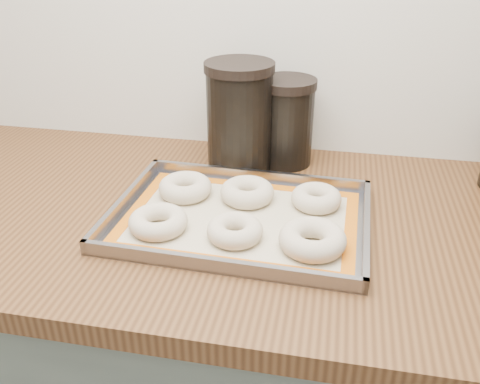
% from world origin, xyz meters
% --- Properties ---
extents(countertop, '(3.06, 0.68, 0.04)m').
position_xyz_m(countertop, '(0.00, 1.68, 0.88)').
color(countertop, brown).
rests_on(countertop, cabinet).
extents(baking_tray, '(0.47, 0.34, 0.03)m').
position_xyz_m(baking_tray, '(-0.19, 1.64, 0.91)').
color(baking_tray, gray).
rests_on(baking_tray, countertop).
extents(baking_mat, '(0.43, 0.30, 0.00)m').
position_xyz_m(baking_mat, '(-0.19, 1.64, 0.90)').
color(baking_mat, '#C6B793').
rests_on(baking_mat, baking_tray).
extents(bagel_front_left, '(0.12, 0.12, 0.03)m').
position_xyz_m(bagel_front_left, '(-0.32, 1.58, 0.92)').
color(bagel_front_left, beige).
rests_on(bagel_front_left, baking_mat).
extents(bagel_front_mid, '(0.10, 0.10, 0.03)m').
position_xyz_m(bagel_front_mid, '(-0.19, 1.58, 0.92)').
color(bagel_front_mid, beige).
rests_on(bagel_front_mid, baking_mat).
extents(bagel_front_right, '(0.14, 0.14, 0.04)m').
position_xyz_m(bagel_front_right, '(-0.05, 1.57, 0.92)').
color(bagel_front_right, beige).
rests_on(bagel_front_right, baking_mat).
extents(bagel_back_left, '(0.12, 0.12, 0.04)m').
position_xyz_m(bagel_back_left, '(-0.31, 1.71, 0.92)').
color(bagel_back_left, beige).
rests_on(bagel_back_left, baking_mat).
extents(bagel_back_mid, '(0.10, 0.10, 0.04)m').
position_xyz_m(bagel_back_mid, '(-0.19, 1.71, 0.92)').
color(bagel_back_mid, beige).
rests_on(bagel_back_mid, baking_mat).
extents(bagel_back_right, '(0.11, 0.11, 0.03)m').
position_xyz_m(bagel_back_right, '(-0.06, 1.72, 0.92)').
color(bagel_back_right, beige).
rests_on(bagel_back_right, baking_mat).
extents(canister_left, '(0.15, 0.15, 0.23)m').
position_xyz_m(canister_left, '(-0.24, 1.87, 1.02)').
color(canister_left, black).
rests_on(canister_left, countertop).
extents(canister_mid, '(0.12, 0.12, 0.19)m').
position_xyz_m(canister_mid, '(-0.14, 1.92, 1.00)').
color(canister_mid, black).
rests_on(canister_mid, countertop).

